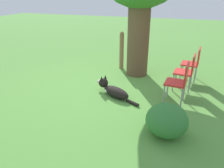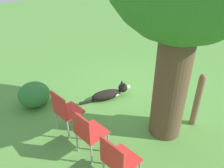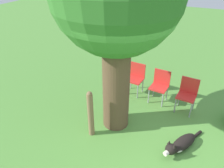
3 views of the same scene
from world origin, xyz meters
TOP-DOWN VIEW (x-y plane):
  - ground_plane at (0.00, 0.00)m, footprint 30.00×30.00m
  - dog at (0.32, -0.58)m, footprint 1.16×0.68m
  - fence_post at (-0.05, 1.30)m, footprint 0.13×0.13m
  - red_chair_0 at (1.74, -0.46)m, footprint 0.46×0.48m
  - red_chair_1 at (1.87, 0.26)m, footprint 0.46×0.48m
  - red_chair_2 at (2.00, 0.99)m, footprint 0.46×0.48m
  - low_shrub at (1.62, -1.71)m, footprint 0.69×0.69m

SIDE VIEW (x-z plane):
  - ground_plane at x=0.00m, z-range 0.00..0.00m
  - dog at x=0.32m, z-range -0.07..0.33m
  - low_shrub at x=1.62m, z-range 0.00..0.55m
  - red_chair_0 at x=1.74m, z-range 0.07..0.95m
  - red_chair_1 at x=1.87m, z-range 0.07..0.95m
  - red_chair_2 at x=2.00m, z-range 0.07..0.95m
  - fence_post at x=-0.05m, z-range 0.01..1.13m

